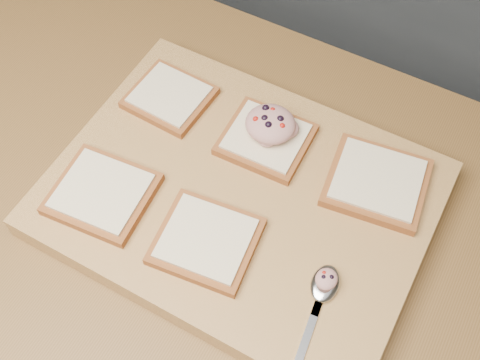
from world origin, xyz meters
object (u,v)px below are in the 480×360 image
at_px(cutting_board, 240,199).
at_px(tuna_salad_dollop, 270,124).
at_px(spoon, 322,293).
at_px(bread_far_center, 266,139).

distance_m(cutting_board, tuna_salad_dollop, 0.11).
distance_m(cutting_board, spoon, 0.17).
bearing_deg(cutting_board, tuna_salad_dollop, 93.45).
bearing_deg(spoon, tuna_salad_dollop, 132.49).
xyz_separation_m(bread_far_center, spoon, (0.16, -0.16, -0.00)).
relative_size(cutting_board, bread_far_center, 4.13).
height_order(tuna_salad_dollop, spoon, tuna_salad_dollop).
distance_m(cutting_board, bread_far_center, 0.09).
bearing_deg(bread_far_center, spoon, -45.82).
bearing_deg(cutting_board, spoon, -27.08).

